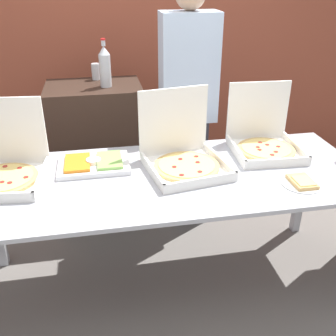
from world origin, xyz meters
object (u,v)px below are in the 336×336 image
object	(u,v)px
pizza_box_far_right	(5,167)
person_guest_plaid	(188,109)
veggie_tray	(94,164)
soda_bottle	(105,66)
pizza_box_near_left	(183,155)
paper_plate_front_left	(302,182)
pizza_box_far_left	(264,140)
soda_can_silver	(96,72)

from	to	relation	value
pizza_box_far_right	person_guest_plaid	size ratio (longest dim) A/B	0.26
veggie_tray	person_guest_plaid	world-z (taller)	person_guest_plaid
soda_bottle	pizza_box_far_right	bearing A→B (deg)	-128.16
pizza_box_near_left	person_guest_plaid	world-z (taller)	person_guest_plaid
paper_plate_front_left	person_guest_plaid	xyz separation A→B (m)	(-0.43, 0.97, 0.13)
pizza_box_far_right	pizza_box_far_left	size ratio (longest dim) A/B	1.08
pizza_box_far_right	person_guest_plaid	xyz separation A→B (m)	(1.20, 0.61, 0.07)
pizza_box_near_left	soda_can_silver	world-z (taller)	pizza_box_near_left
paper_plate_front_left	veggie_tray	bearing A→B (deg)	159.52
pizza_box_near_left	soda_bottle	bearing A→B (deg)	107.18
pizza_box_near_left	soda_can_silver	xyz separation A→B (m)	(-0.47, 1.04, 0.28)
pizza_box_far_left	soda_bottle	distance (m)	1.24
paper_plate_front_left	soda_bottle	xyz separation A→B (m)	(-1.01, 1.15, 0.43)
pizza_box_near_left	paper_plate_front_left	size ratio (longest dim) A/B	2.30
veggie_tray	person_guest_plaid	distance (m)	0.90
pizza_box_far_left	paper_plate_front_left	xyz separation A→B (m)	(0.04, -0.47, -0.06)
paper_plate_front_left	pizza_box_near_left	bearing A→B (deg)	151.09
pizza_box_near_left	paper_plate_front_left	bearing A→B (deg)	-37.95
pizza_box_near_left	pizza_box_far_left	bearing A→B (deg)	4.28
pizza_box_near_left	soda_can_silver	distance (m)	1.17
pizza_box_far_right	pizza_box_far_left	world-z (taller)	pizza_box_far_right
soda_bottle	veggie_tray	bearing A→B (deg)	-99.96
paper_plate_front_left	pizza_box_far_left	bearing A→B (deg)	94.28
pizza_box_near_left	pizza_box_far_left	size ratio (longest dim) A/B	1.16
pizza_box_far_right	paper_plate_front_left	distance (m)	1.67
veggie_tray	person_guest_plaid	size ratio (longest dim) A/B	0.23
pizza_box_far_right	soda_can_silver	size ratio (longest dim) A/B	3.92
veggie_tray	soda_can_silver	bearing A→B (deg)	86.34
veggie_tray	pizza_box_far_left	bearing A→B (deg)	2.32
pizza_box_far_left	paper_plate_front_left	size ratio (longest dim) A/B	1.99
pizza_box_far_right	soda_bottle	world-z (taller)	soda_bottle
paper_plate_front_left	soda_can_silver	distance (m)	1.77
pizza_box_near_left	pizza_box_far_left	world-z (taller)	pizza_box_near_left
pizza_box_near_left	soda_can_silver	size ratio (longest dim) A/B	4.21
veggie_tray	soda_bottle	xyz separation A→B (m)	(0.13, 0.73, 0.42)
pizza_box_far_right	person_guest_plaid	distance (m)	1.34
paper_plate_front_left	veggie_tray	size ratio (longest dim) A/B	0.54
soda_bottle	pizza_box_far_left	bearing A→B (deg)	-35.11
veggie_tray	pizza_box_near_left	bearing A→B (deg)	-9.64
paper_plate_front_left	soda_can_silver	bearing A→B (deg)	128.06
pizza_box_far_left	paper_plate_front_left	bearing A→B (deg)	-82.95
soda_bottle	person_guest_plaid	distance (m)	0.67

